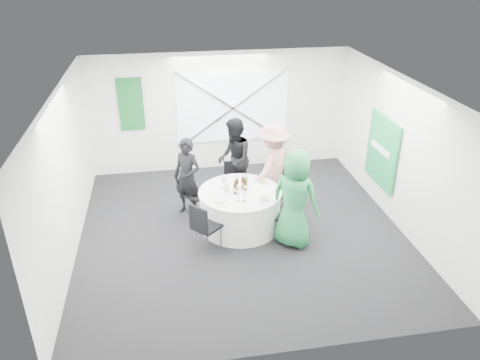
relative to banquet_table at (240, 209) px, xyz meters
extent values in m
plane|color=black|center=(0.00, -0.20, -0.38)|extent=(6.00, 6.00, 0.00)
plane|color=silver|center=(0.00, -0.20, 2.42)|extent=(6.00, 6.00, 0.00)
plane|color=white|center=(0.00, 2.80, 1.02)|extent=(6.00, 0.00, 6.00)
plane|color=white|center=(0.00, -3.20, 1.02)|extent=(6.00, 0.00, 6.00)
plane|color=white|center=(-3.00, -0.20, 1.02)|extent=(0.00, 6.00, 6.00)
plane|color=white|center=(3.00, -0.20, 1.02)|extent=(0.00, 6.00, 6.00)
cube|color=silver|center=(0.30, 2.76, 1.12)|extent=(2.60, 0.03, 1.60)
cube|color=silver|center=(0.30, 2.72, 1.12)|extent=(2.63, 0.05, 1.84)
cube|color=silver|center=(0.30, 2.72, 1.12)|extent=(2.63, 0.05, 1.84)
cube|color=#125A27|center=(-2.00, 2.75, 1.32)|extent=(0.55, 0.04, 1.20)
cube|color=#1B9649|center=(2.94, 0.40, 0.82)|extent=(0.05, 1.20, 1.40)
cylinder|color=white|center=(0.00, 0.00, -0.01)|extent=(1.52, 1.52, 0.74)
cylinder|color=white|center=(0.00, 0.00, 0.37)|extent=(1.56, 1.56, 0.02)
cube|color=black|center=(0.04, 1.09, 0.02)|extent=(0.38, 0.38, 0.04)
cube|color=black|center=(0.05, 1.27, 0.24)|extent=(0.35, 0.05, 0.40)
cylinder|color=silver|center=(0.20, 1.23, -0.19)|extent=(0.02, 0.02, 0.38)
cylinder|color=silver|center=(-0.10, 1.25, -0.19)|extent=(0.02, 0.02, 0.38)
cylinder|color=silver|center=(0.19, 0.93, -0.19)|extent=(0.02, 0.02, 0.38)
cylinder|color=silver|center=(-0.11, 0.95, -0.19)|extent=(0.02, 0.02, 0.38)
cube|color=black|center=(-0.77, 0.65, 0.03)|extent=(0.54, 0.54, 0.05)
cube|color=black|center=(-0.91, 0.77, 0.26)|extent=(0.27, 0.30, 0.41)
cylinder|color=silver|center=(-0.79, 0.87, -0.18)|extent=(0.02, 0.02, 0.39)
cylinder|color=silver|center=(-0.99, 0.63, -0.18)|extent=(0.02, 0.02, 0.39)
cylinder|color=silver|center=(-0.55, 0.67, -0.18)|extent=(0.02, 0.02, 0.39)
cylinder|color=silver|center=(-0.76, 0.43, -0.18)|extent=(0.02, 0.02, 0.39)
cube|color=black|center=(0.90, 0.41, 0.10)|extent=(0.59, 0.59, 0.05)
cube|color=black|center=(1.09, 0.50, 0.36)|extent=(0.21, 0.40, 0.48)
cylinder|color=silver|center=(1.14, 0.32, -0.15)|extent=(0.02, 0.02, 0.46)
cylinder|color=silver|center=(0.99, 0.65, -0.15)|extent=(0.02, 0.02, 0.46)
cylinder|color=silver|center=(0.81, 0.17, -0.15)|extent=(0.02, 0.02, 0.46)
cylinder|color=silver|center=(0.66, 0.50, -0.15)|extent=(0.02, 0.02, 0.46)
cube|color=black|center=(0.82, -0.48, 0.03)|extent=(0.53, 0.53, 0.05)
cube|color=black|center=(0.98, -0.58, 0.26)|extent=(0.22, 0.33, 0.41)
cylinder|color=silver|center=(0.87, -0.70, -0.18)|extent=(0.02, 0.02, 0.39)
cylinder|color=silver|center=(1.03, -0.43, -0.18)|extent=(0.02, 0.02, 0.39)
cylinder|color=silver|center=(0.60, -0.54, -0.18)|extent=(0.02, 0.02, 0.39)
cylinder|color=silver|center=(0.76, -0.27, -0.18)|extent=(0.02, 0.02, 0.39)
cube|color=black|center=(-0.70, -0.63, 0.07)|extent=(0.60, 0.60, 0.05)
cube|color=black|center=(-0.85, -0.76, 0.33)|extent=(0.30, 0.33, 0.45)
cylinder|color=silver|center=(-0.94, -0.62, -0.16)|extent=(0.02, 0.02, 0.43)
cylinder|color=silver|center=(-0.71, -0.87, -0.16)|extent=(0.02, 0.02, 0.43)
cylinder|color=silver|center=(-0.69, -0.39, -0.16)|extent=(0.02, 0.02, 0.43)
cylinder|color=silver|center=(-0.46, -0.64, -0.16)|extent=(0.02, 0.02, 0.43)
imported|color=black|center=(-0.93, 0.69, 0.42)|extent=(0.70, 0.65, 1.60)
imported|color=black|center=(0.09, 1.23, 0.49)|extent=(0.52, 0.88, 1.75)
imported|color=tan|center=(0.78, 0.66, 0.53)|extent=(1.24, 1.17, 1.81)
imported|color=#248547|center=(0.85, -0.71, 0.53)|extent=(1.05, 1.01, 1.82)
cylinder|color=white|center=(-0.03, 0.57, 0.39)|extent=(0.26, 0.26, 0.01)
cylinder|color=white|center=(-0.44, 0.33, 0.39)|extent=(0.28, 0.28, 0.01)
cylinder|color=white|center=(0.49, 0.27, 0.39)|extent=(0.27, 0.27, 0.01)
cylinder|color=#809C54|center=(0.49, 0.27, 0.41)|extent=(0.17, 0.17, 0.02)
cylinder|color=white|center=(0.38, -0.39, 0.39)|extent=(0.28, 0.28, 0.01)
cylinder|color=#809C54|center=(0.38, -0.39, 0.41)|extent=(0.18, 0.18, 0.02)
cylinder|color=white|center=(-0.39, -0.40, 0.39)|extent=(0.26, 0.26, 0.01)
cube|color=white|center=(-0.41, -0.36, 0.42)|extent=(0.22, 0.22, 0.05)
cylinder|color=#3D1F0B|center=(-0.04, 0.10, 0.48)|extent=(0.06, 0.06, 0.20)
cylinder|color=#3D1F0B|center=(-0.04, 0.10, 0.60)|extent=(0.02, 0.02, 0.06)
cylinder|color=tan|center=(-0.04, 0.10, 0.46)|extent=(0.06, 0.06, 0.07)
cylinder|color=#3D1F0B|center=(0.08, 0.13, 0.49)|extent=(0.06, 0.06, 0.22)
cylinder|color=#3D1F0B|center=(0.08, 0.13, 0.63)|extent=(0.02, 0.02, 0.06)
cylinder|color=tan|center=(0.08, 0.13, 0.47)|extent=(0.06, 0.06, 0.08)
cylinder|color=#3D1F0B|center=(0.10, 0.04, 0.48)|extent=(0.06, 0.06, 0.20)
cylinder|color=#3D1F0B|center=(0.10, 0.04, 0.61)|extent=(0.02, 0.02, 0.06)
cylinder|color=tan|center=(0.10, 0.04, 0.46)|extent=(0.06, 0.06, 0.07)
cylinder|color=#3D1F0B|center=(-0.10, -0.06, 0.48)|extent=(0.06, 0.06, 0.20)
cylinder|color=#3D1F0B|center=(-0.10, -0.06, 0.61)|extent=(0.02, 0.02, 0.06)
cylinder|color=tan|center=(-0.10, -0.06, 0.46)|extent=(0.06, 0.06, 0.07)
cylinder|color=green|center=(0.13, 0.07, 0.51)|extent=(0.08, 0.08, 0.26)
cylinder|color=green|center=(0.13, 0.07, 0.67)|extent=(0.03, 0.03, 0.06)
cylinder|color=tan|center=(0.13, 0.07, 0.48)|extent=(0.08, 0.08, 0.09)
cylinder|color=white|center=(-0.25, -0.04, 0.50)|extent=(0.08, 0.08, 0.23)
cylinder|color=white|center=(-0.25, -0.04, 0.64)|extent=(0.03, 0.03, 0.06)
cylinder|color=tan|center=(-0.25, -0.04, 0.47)|extent=(0.08, 0.08, 0.08)
cylinder|color=white|center=(-0.09, -0.36, 0.38)|extent=(0.06, 0.06, 0.00)
cylinder|color=white|center=(-0.09, -0.36, 0.43)|extent=(0.01, 0.01, 0.10)
cone|color=white|center=(-0.09, -0.36, 0.51)|extent=(0.07, 0.07, 0.08)
cylinder|color=white|center=(-0.28, 0.20, 0.38)|extent=(0.06, 0.06, 0.00)
cylinder|color=white|center=(-0.28, 0.20, 0.43)|extent=(0.01, 0.01, 0.10)
cone|color=white|center=(-0.28, 0.20, 0.51)|extent=(0.07, 0.07, 0.08)
cylinder|color=white|center=(-0.25, 0.31, 0.38)|extent=(0.06, 0.06, 0.00)
cylinder|color=white|center=(-0.25, 0.31, 0.43)|extent=(0.01, 0.01, 0.10)
cone|color=white|center=(-0.25, 0.31, 0.51)|extent=(0.07, 0.07, 0.08)
cylinder|color=white|center=(0.01, -0.38, 0.38)|extent=(0.06, 0.06, 0.00)
cylinder|color=white|center=(0.01, -0.38, 0.43)|extent=(0.01, 0.01, 0.10)
cone|color=white|center=(0.01, -0.38, 0.51)|extent=(0.07, 0.07, 0.08)
cube|color=silver|center=(-0.35, 0.46, 0.38)|extent=(0.10, 0.13, 0.01)
cube|color=silver|center=(-0.55, 0.18, 0.38)|extent=(0.10, 0.13, 0.01)
cube|color=silver|center=(0.55, 0.17, 0.38)|extent=(0.10, 0.13, 0.01)
cube|color=silver|center=(0.42, 0.40, 0.38)|extent=(0.08, 0.14, 0.01)
cube|color=silver|center=(0.32, -0.48, 0.38)|extent=(0.11, 0.13, 0.01)
cube|color=silver|center=(0.54, -0.19, 0.38)|extent=(0.10, 0.13, 0.01)
cube|color=silver|center=(0.22, 0.53, 0.38)|extent=(0.15, 0.03, 0.01)
cube|color=silver|center=(-0.11, 0.56, 0.38)|extent=(0.15, 0.03, 0.01)
camera|label=1|loc=(-1.30, -7.59, 4.47)|focal=35.00mm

